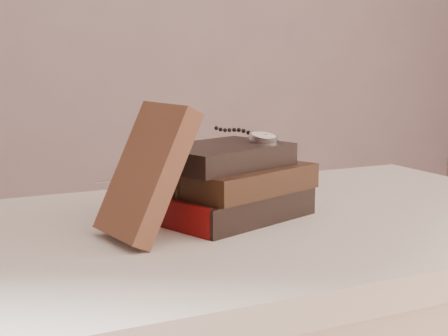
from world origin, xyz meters
name	(u,v)px	position (x,y,z in m)	size (l,w,h in m)	color
table	(258,278)	(0.00, 0.35, 0.66)	(1.00, 0.60, 0.75)	beige
book_stack	(231,184)	(-0.03, 0.37, 0.80)	(0.26, 0.21, 0.11)	black
journal	(147,172)	(-0.18, 0.32, 0.84)	(0.03, 0.11, 0.18)	#412419
pocket_watch	(261,136)	(0.02, 0.39, 0.87)	(0.06, 0.15, 0.02)	silver
eyeglasses	(157,177)	(-0.13, 0.41, 0.81)	(0.12, 0.13, 0.04)	silver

